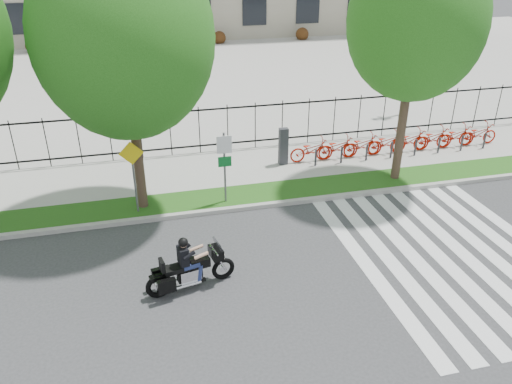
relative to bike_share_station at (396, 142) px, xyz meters
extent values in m
plane|color=#333336|center=(-6.83, -7.20, -0.63)|extent=(120.00, 120.00, 0.00)
cube|color=#A19E98|center=(-6.83, -3.10, -0.55)|extent=(60.00, 0.20, 0.15)
cube|color=#1B4A12|center=(-6.83, -2.25, -0.55)|extent=(60.00, 1.50, 0.15)
cube|color=#9F9D94|center=(-6.83, 0.25, -0.55)|extent=(60.00, 3.50, 0.15)
cube|color=#9F9D94|center=(-6.83, 17.80, -0.58)|extent=(80.00, 34.00, 0.10)
cylinder|color=black|center=(3.17, 4.80, 1.37)|extent=(0.14, 0.14, 4.00)
cylinder|color=black|center=(3.17, 4.80, 3.27)|extent=(0.06, 0.70, 0.70)
sphere|color=white|center=(2.82, 4.80, 3.37)|extent=(0.36, 0.36, 0.36)
sphere|color=white|center=(3.52, 4.80, 3.37)|extent=(0.36, 0.36, 0.36)
cylinder|color=#3A2A20|center=(-10.61, -2.25, 1.52)|extent=(0.32, 0.32, 3.99)
ellipsoid|color=#1B5413|center=(-10.61, -2.25, 5.11)|extent=(5.33, 5.33, 6.13)
cylinder|color=#3A2A20|center=(-1.21, -2.25, 1.67)|extent=(0.32, 0.32, 4.29)
ellipsoid|color=#1B5413|center=(-1.21, -2.25, 5.19)|extent=(4.60, 4.60, 5.29)
cube|color=#2D2D33|center=(-4.98, 0.00, 0.27)|extent=(0.35, 0.25, 1.50)
imported|color=#A51101|center=(-3.78, 0.00, 0.00)|extent=(1.81, 0.63, 0.95)
cylinder|color=#2D2D33|center=(-3.78, -0.50, -0.13)|extent=(0.08, 0.08, 0.70)
imported|color=#A51101|center=(-2.68, 0.00, 0.00)|extent=(1.81, 0.63, 0.95)
cylinder|color=#2D2D33|center=(-2.68, -0.50, -0.13)|extent=(0.08, 0.08, 0.70)
imported|color=#A51101|center=(-1.58, 0.00, 0.00)|extent=(1.81, 0.63, 0.95)
cylinder|color=#2D2D33|center=(-1.58, -0.50, -0.13)|extent=(0.08, 0.08, 0.70)
imported|color=#A51101|center=(-0.48, 0.00, 0.00)|extent=(1.81, 0.63, 0.95)
cylinder|color=#2D2D33|center=(-0.48, -0.50, -0.13)|extent=(0.08, 0.08, 0.70)
imported|color=#A51101|center=(0.62, 0.00, 0.00)|extent=(1.81, 0.63, 0.95)
cylinder|color=#2D2D33|center=(0.62, -0.50, -0.13)|extent=(0.08, 0.08, 0.70)
imported|color=#A51101|center=(1.72, 0.00, 0.00)|extent=(1.81, 0.63, 0.95)
cylinder|color=#2D2D33|center=(1.72, -0.50, -0.13)|extent=(0.08, 0.08, 0.70)
imported|color=#A51101|center=(2.82, 0.00, 0.00)|extent=(1.81, 0.63, 0.95)
cylinder|color=#2D2D33|center=(2.82, -0.50, -0.13)|extent=(0.08, 0.08, 0.70)
imported|color=#A51101|center=(3.92, 0.00, 0.00)|extent=(1.81, 0.63, 0.95)
cylinder|color=#2D2D33|center=(3.92, -0.50, -0.13)|extent=(0.08, 0.08, 0.70)
cylinder|color=#59595B|center=(-7.82, -2.60, 0.77)|extent=(0.07, 0.07, 2.50)
cube|color=white|center=(-7.82, -2.64, 1.62)|extent=(0.50, 0.03, 0.60)
cube|color=#0C6626|center=(-7.82, -2.64, 1.02)|extent=(0.45, 0.03, 0.35)
cylinder|color=#59595B|center=(-10.79, -2.60, 0.72)|extent=(0.07, 0.07, 2.40)
cube|color=yellow|center=(-10.79, -2.64, 1.62)|extent=(0.78, 0.03, 0.78)
torus|color=black|center=(-8.68, -6.72, -0.31)|extent=(0.66, 0.25, 0.65)
torus|color=black|center=(-10.43, -7.07, -0.31)|extent=(0.70, 0.27, 0.68)
cube|color=black|center=(-8.86, -6.76, 0.26)|extent=(0.38, 0.56, 0.28)
cube|color=#26262B|center=(-8.80, -6.74, 0.48)|extent=(0.23, 0.49, 0.29)
cube|color=silver|center=(-9.60, -6.91, -0.21)|extent=(0.61, 0.42, 0.38)
cube|color=black|center=(-9.32, -6.85, 0.10)|extent=(0.57, 0.41, 0.24)
cube|color=black|center=(-9.92, -6.97, 0.08)|extent=(0.71, 0.46, 0.13)
cube|color=black|center=(-10.29, -7.04, 0.29)|extent=(0.16, 0.33, 0.32)
cube|color=black|center=(-10.23, -7.32, -0.16)|extent=(0.49, 0.24, 0.38)
cube|color=black|center=(-10.35, -6.77, -0.16)|extent=(0.49, 0.24, 0.38)
cube|color=black|center=(-9.74, -6.93, 0.42)|extent=(0.29, 0.41, 0.49)
sphere|color=tan|center=(-9.71, -6.93, 0.78)|extent=(0.22, 0.22, 0.22)
sphere|color=black|center=(-9.71, -6.93, 0.81)|extent=(0.25, 0.25, 0.25)
camera|label=1|loc=(-10.49, -17.65, 7.63)|focal=35.00mm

